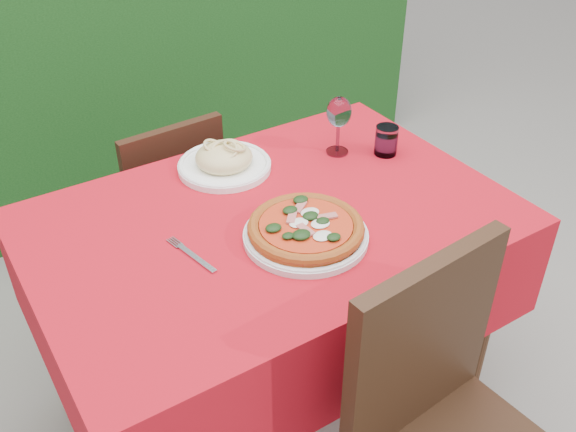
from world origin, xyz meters
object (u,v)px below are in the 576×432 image
chair_near (448,426)px  water_glass (386,142)px  wine_glass (339,114)px  fork (196,258)px  pizza_plate (306,230)px  chair_far (169,204)px  pasta_plate (224,161)px

chair_near → water_glass: bearing=56.3°
wine_glass → chair_near: bearing=-109.3°
fork → pizza_plate: bearing=-26.8°
pizza_plate → wine_glass: size_ratio=2.05×
chair_far → pizza_plate: (0.07, -0.75, 0.32)m
pasta_plate → wine_glass: 0.37m
chair_near → pizza_plate: size_ratio=2.46×
pasta_plate → chair_near: bearing=-86.7°
chair_near → pasta_plate: 0.95m
pasta_plate → wine_glass: bearing=-16.3°
chair_far → pasta_plate: (0.06, -0.34, 0.32)m
chair_near → chair_far: (-0.12, 1.25, -0.08)m
pasta_plate → fork: pasta_plate is taller
pasta_plate → wine_glass: wine_glass is taller
wine_glass → water_glass: bearing=-35.1°
chair_near → fork: (-0.31, 0.58, 0.22)m
wine_glass → chair_far: bearing=132.7°
chair_far → water_glass: 0.81m
chair_far → fork: chair_far is taller
pizza_plate → pasta_plate: bearing=91.4°
water_glass → chair_far: bearing=135.2°
chair_near → pasta_plate: size_ratio=3.39×
chair_near → water_glass: size_ratio=10.29×
chair_near → wine_glass: bearing=66.1°
pasta_plate → fork: size_ratio=1.41×
water_glass → wine_glass: bearing=144.9°
wine_glass → pizza_plate: bearing=-136.3°
pizza_plate → wine_glass: wine_glass is taller
chair_far → fork: bearing=70.9°
pasta_plate → water_glass: water_glass is taller
chair_near → pizza_plate: chair_near is taller
fork → chair_near: bearing=-72.8°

